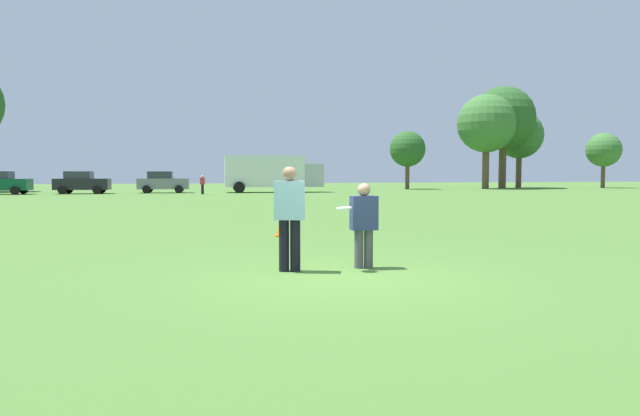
# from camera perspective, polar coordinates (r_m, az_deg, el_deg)

# --- Properties ---
(ground_plane) EXTENTS (175.20, 175.20, 0.00)m
(ground_plane) POSITION_cam_1_polar(r_m,az_deg,el_deg) (9.28, 1.89, -6.80)
(ground_plane) COLOR #47702D
(player_thrower) EXTENTS (0.56, 0.42, 1.77)m
(player_thrower) POSITION_cam_1_polar(r_m,az_deg,el_deg) (9.64, -3.05, -0.45)
(player_thrower) COLOR black
(player_thrower) RESTS_ON ground
(player_defender) EXTENTS (0.46, 0.28, 1.48)m
(player_defender) POSITION_cam_1_polar(r_m,az_deg,el_deg) (10.01, 4.37, -1.28)
(player_defender) COLOR #4C4C51
(player_defender) RESTS_ON ground
(frisbee) EXTENTS (0.27, 0.27, 0.05)m
(frisbee) POSITION_cam_1_polar(r_m,az_deg,el_deg) (9.67, 2.40, -0.01)
(frisbee) COLOR white
(traffic_cone) EXTENTS (0.32, 0.32, 0.48)m
(traffic_cone) POSITION_cam_1_polar(r_m,az_deg,el_deg) (15.13, -3.89, -1.94)
(traffic_cone) COLOR #D8590C
(traffic_cone) RESTS_ON ground
(parked_car_near_left) EXTENTS (4.31, 2.43, 1.82)m
(parked_car_near_left) POSITION_cam_1_polar(r_m,az_deg,el_deg) (51.53, -29.15, 2.21)
(parked_car_near_left) COLOR #0C4C2D
(parked_car_near_left) RESTS_ON ground
(parked_car_mid_left) EXTENTS (4.31, 2.43, 1.82)m
(parked_car_mid_left) POSITION_cam_1_polar(r_m,az_deg,el_deg) (50.41, -22.59, 2.36)
(parked_car_mid_left) COLOR black
(parked_car_mid_left) RESTS_ON ground
(parked_car_center) EXTENTS (4.31, 2.43, 1.82)m
(parked_car_center) POSITION_cam_1_polar(r_m,az_deg,el_deg) (50.50, -15.33, 2.51)
(parked_car_center) COLOR slate
(parked_car_center) RESTS_ON ground
(box_truck) EXTENTS (8.64, 3.36, 3.18)m
(box_truck) POSITION_cam_1_polar(r_m,az_deg,el_deg) (50.33, -4.85, 3.56)
(box_truck) COLOR white
(box_truck) RESTS_ON ground
(bystander_sideline_watcher) EXTENTS (0.40, 0.48, 1.52)m
(bystander_sideline_watcher) POSITION_cam_1_polar(r_m,az_deg,el_deg) (46.46, -11.60, 2.41)
(bystander_sideline_watcher) COLOR black
(bystander_sideline_watcher) RESTS_ON ground
(tree_east_birch) EXTENTS (3.75, 3.75, 6.09)m
(tree_east_birch) POSITION_cam_1_polar(r_m,az_deg,el_deg) (61.10, 8.69, 5.80)
(tree_east_birch) COLOR brown
(tree_east_birch) RESTS_ON ground
(tree_east_oak) EXTENTS (6.21, 6.21, 10.09)m
(tree_east_oak) POSITION_cam_1_polar(r_m,az_deg,el_deg) (64.40, 16.19, 8.03)
(tree_east_oak) COLOR brown
(tree_east_oak) RESTS_ON ground
(tree_far_east_pine) EXTENTS (6.91, 6.91, 11.23)m
(tree_far_east_pine) POSITION_cam_1_polar(r_m,az_deg,el_deg) (67.12, 17.74, 8.48)
(tree_far_east_pine) COLOR brown
(tree_far_east_pine) RESTS_ON ground
(tree_far_west_pine) EXTENTS (5.38, 5.38, 8.74)m
(tree_far_west_pine) POSITION_cam_1_polar(r_m,az_deg,el_deg) (69.99, 19.19, 6.83)
(tree_far_west_pine) COLOR brown
(tree_far_west_pine) RESTS_ON ground
(tree_horizon_center) EXTENTS (3.85, 3.85, 6.26)m
(tree_horizon_center) POSITION_cam_1_polar(r_m,az_deg,el_deg) (73.20, 26.34, 5.17)
(tree_horizon_center) COLOR brown
(tree_horizon_center) RESTS_ON ground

